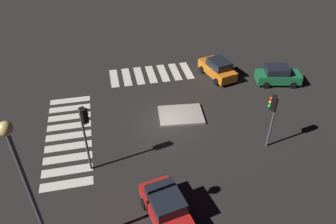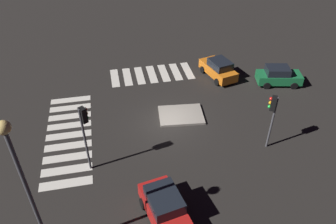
# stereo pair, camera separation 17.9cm
# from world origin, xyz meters

# --- Properties ---
(ground_plane) EXTENTS (80.00, 80.00, 0.00)m
(ground_plane) POSITION_xyz_m (0.00, 0.00, 0.00)
(ground_plane) COLOR black
(traffic_island) EXTENTS (3.64, 2.89, 0.18)m
(traffic_island) POSITION_xyz_m (-1.16, -0.61, 0.09)
(traffic_island) COLOR gray
(traffic_island) RESTS_ON ground
(car_orange) EXTENTS (2.64, 4.28, 1.76)m
(car_orange) POSITION_xyz_m (-5.88, -5.71, 0.86)
(car_orange) COLOR orange
(car_orange) RESTS_ON ground
(car_green) EXTENTS (4.08, 2.42, 1.68)m
(car_green) POSITION_xyz_m (-10.66, -3.47, 0.83)
(car_green) COLOR #196B38
(car_green) RESTS_ON ground
(car_red) EXTENTS (2.56, 4.41, 1.83)m
(car_red) POSITION_xyz_m (1.86, 8.32, 0.90)
(car_red) COLOR red
(car_red) RESTS_ON ground
(traffic_light_west) EXTENTS (0.53, 0.54, 4.07)m
(traffic_light_west) POSITION_xyz_m (-6.01, 3.88, 3.09)
(traffic_light_west) COLOR #47474C
(traffic_light_west) RESTS_ON ground
(traffic_light_north) EXTENTS (0.53, 0.54, 4.67)m
(traffic_light_north) POSITION_xyz_m (5.69, 3.51, 3.53)
(traffic_light_north) COLOR #47474C
(traffic_light_north) RESTS_ON ground
(street_lamp) EXTENTS (0.56, 0.56, 8.30)m
(street_lamp) POSITION_xyz_m (7.84, 8.96, 5.60)
(street_lamp) COLOR #47474C
(street_lamp) RESTS_ON ground
(crosswalk_near) EXTENTS (7.60, 3.20, 0.02)m
(crosswalk_near) POSITION_xyz_m (0.00, -7.42, 0.01)
(crosswalk_near) COLOR silver
(crosswalk_near) RESTS_ON ground
(crosswalk_side) EXTENTS (3.20, 9.90, 0.02)m
(crosswalk_side) POSITION_xyz_m (7.31, 0.00, 0.01)
(crosswalk_side) COLOR silver
(crosswalk_side) RESTS_ON ground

